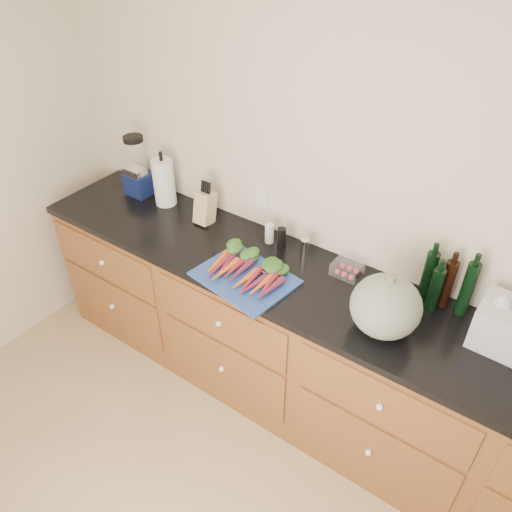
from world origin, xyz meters
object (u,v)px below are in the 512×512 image
Objects in this scene: cutting_board at (245,278)px; knife_block at (205,208)px; blender_appliance at (138,169)px; paper_towel at (164,182)px; tomato_box at (347,269)px; carrots at (249,269)px; squash at (386,306)px.

cutting_board is 0.59m from knife_block.
cutting_board is at bearing -16.65° from blender_appliance.
paper_towel is (0.22, 0.00, -0.02)m from blender_appliance.
blender_appliance reaches higher than paper_towel.
paper_towel reaches higher than tomato_box.
carrots reaches higher than cutting_board.
paper_towel reaches higher than squash.
knife_block is at bearing 149.24° from cutting_board.
carrots is at bearing -177.89° from squash.
squash is 2.14× the size of tomato_box.
tomato_box is at bearing 1.88° from knife_block.
paper_towel is (-1.56, 0.26, 0.01)m from squash.
knife_block is at bearing -178.12° from tomato_box.
paper_towel is at bearing 176.61° from knife_block.
cutting_board is at bearing -174.84° from squash.
knife_block is 1.31× the size of tomato_box.
carrots is 2.71× the size of tomato_box.
knife_block is (-1.22, 0.24, -0.05)m from squash.
cutting_board is 1.12m from blender_appliance.
carrots is at bearing -27.43° from knife_block.
knife_block reaches higher than carrots.
squash is 0.42m from tomato_box.
carrots is 1.02× the size of blender_appliance.
blender_appliance is at bearing 163.35° from cutting_board.
cutting_board is at bearing -30.76° from knife_block.
blender_appliance is at bearing 178.17° from knife_block.
blender_appliance is 1.33× the size of paper_towel.
blender_appliance reaches higher than carrots.
squash is at bearing 2.11° from carrots.
tomato_box is (-0.31, 0.27, -0.11)m from squash.
tomato_box is (0.41, 0.29, -0.00)m from carrots.
cutting_board is 0.73m from squash.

